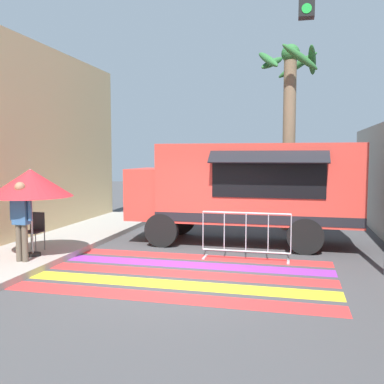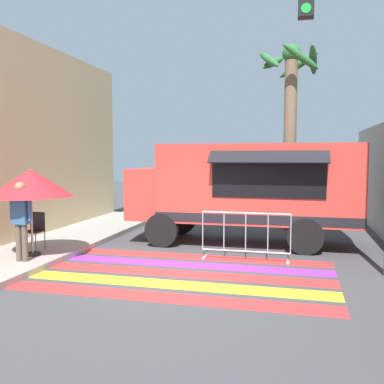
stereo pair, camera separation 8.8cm
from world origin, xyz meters
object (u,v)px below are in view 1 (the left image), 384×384
at_px(traffic_signal_pole, 342,53).
at_px(palm_tree, 289,111).
at_px(patio_umbrella, 31,183).
at_px(barricade_front, 246,236).
at_px(food_truck, 241,186).
at_px(folding_chair, 35,228).
at_px(vendor_person, 21,216).

distance_m(traffic_signal_pole, palm_tree, 5.46).
xyz_separation_m(patio_umbrella, palm_tree, (5.70, 5.98, 2.10)).
bearing_deg(patio_umbrella, barricade_front, 15.51).
height_order(food_truck, palm_tree, palm_tree).
xyz_separation_m(traffic_signal_pole, folding_chair, (-7.07, -0.17, -3.83)).
bearing_deg(traffic_signal_pole, food_truck, 132.44).
bearing_deg(food_truck, traffic_signal_pole, -47.56).
height_order(food_truck, barricade_front, food_truck).
relative_size(patio_umbrella, folding_chair, 2.16).
distance_m(traffic_signal_pole, barricade_front, 4.50).
relative_size(folding_chair, vendor_person, 0.53).
xyz_separation_m(food_truck, folding_chair, (-4.72, -2.74, -0.93)).
relative_size(food_truck, traffic_signal_pole, 0.95).
distance_m(food_truck, traffic_signal_pole, 4.54).
bearing_deg(food_truck, palm_tree, 65.68).
bearing_deg(food_truck, folding_chair, -149.89).
xyz_separation_m(traffic_signal_pole, patio_umbrella, (-6.81, -0.67, -2.70)).
bearing_deg(vendor_person, food_truck, 25.92).
distance_m(folding_chair, vendor_person, 1.19).
bearing_deg(palm_tree, patio_umbrella, -133.64).
relative_size(traffic_signal_pole, folding_chair, 7.04).
xyz_separation_m(vendor_person, palm_tree, (5.60, 6.52, 2.79)).
xyz_separation_m(food_truck, palm_tree, (1.24, 2.74, 2.31)).
height_order(folding_chair, barricade_front, barricade_front).
xyz_separation_m(food_truck, barricade_front, (0.36, -1.90, -1.07)).
distance_m(food_truck, vendor_person, 5.79).
relative_size(food_truck, barricade_front, 2.99).
bearing_deg(food_truck, patio_umbrella, -144.04).
xyz_separation_m(patio_umbrella, folding_chair, (-0.26, 0.50, -1.13)).
relative_size(traffic_signal_pole, vendor_person, 3.75).
bearing_deg(traffic_signal_pole, vendor_person, -169.76).
height_order(patio_umbrella, folding_chair, patio_umbrella).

